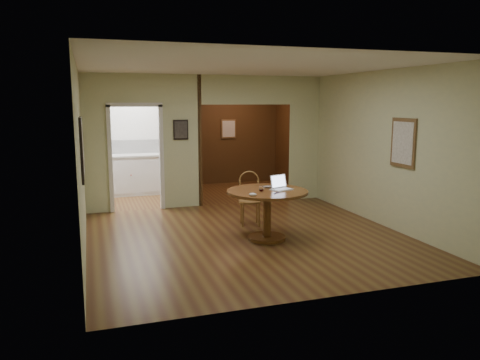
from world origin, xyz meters
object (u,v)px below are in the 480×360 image
object	(u,v)px
dining_table	(267,203)
closed_laptop	(270,187)
chair	(250,195)
open_laptop	(280,185)

from	to	relation	value
dining_table	closed_laptop	world-z (taller)	closed_laptop
dining_table	closed_laptop	bearing A→B (deg)	57.40
chair	closed_laptop	world-z (taller)	chair
closed_laptop	chair	bearing A→B (deg)	95.30
chair	closed_laptop	xyz separation A→B (m)	(0.07, -0.79, 0.28)
closed_laptop	dining_table	bearing A→B (deg)	-122.60
chair	closed_laptop	distance (m)	0.84
dining_table	open_laptop	size ratio (longest dim) A/B	3.38
chair	open_laptop	bearing A→B (deg)	-67.74
dining_table	closed_laptop	size ratio (longest dim) A/B	4.25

